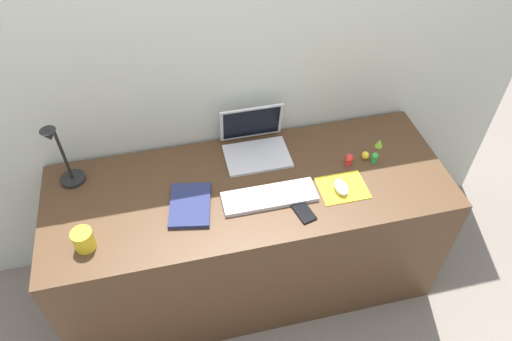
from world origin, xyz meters
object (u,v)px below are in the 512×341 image
(keyboard, at_px, (269,197))
(desk_lamp, at_px, (62,158))
(cell_phone, at_px, (303,211))
(notebook_pad, at_px, (190,205))
(toy_figurine_green, at_px, (375,157))
(coffee_mug, at_px, (84,240))
(toy_figurine_yellow, at_px, (365,155))
(mouse, at_px, (341,187))
(toy_figurine_lime, at_px, (379,143))
(laptop, at_px, (255,141))
(toy_figurine_red, at_px, (349,159))

(keyboard, height_order, desk_lamp, desk_lamp)
(cell_phone, relative_size, notebook_pad, 0.53)
(toy_figurine_green, bearing_deg, desk_lamp, 173.03)
(keyboard, height_order, coffee_mug, coffee_mug)
(keyboard, distance_m, notebook_pad, 0.34)
(notebook_pad, relative_size, toy_figurine_yellow, 5.97)
(mouse, relative_size, notebook_pad, 0.40)
(toy_figurine_green, height_order, toy_figurine_lime, toy_figurine_green)
(mouse, xyz_separation_m, desk_lamp, (-1.15, 0.30, 0.15))
(laptop, height_order, toy_figurine_green, laptop)
(toy_figurine_green, distance_m, toy_figurine_red, 0.12)
(toy_figurine_lime, xyz_separation_m, toy_figurine_red, (-0.19, -0.08, 0.01))
(coffee_mug, relative_size, toy_figurine_red, 1.49)
(coffee_mug, distance_m, toy_figurine_yellow, 1.29)
(laptop, bearing_deg, desk_lamp, -177.16)
(mouse, distance_m, toy_figurine_yellow, 0.25)
(keyboard, relative_size, mouse, 4.27)
(keyboard, relative_size, toy_figurine_red, 6.84)
(notebook_pad, bearing_deg, toy_figurine_yellow, 17.87)
(desk_lamp, bearing_deg, coffee_mug, -79.82)
(keyboard, distance_m, mouse, 0.32)
(desk_lamp, bearing_deg, laptop, 2.84)
(keyboard, xyz_separation_m, notebook_pad, (-0.34, 0.03, 0.00))
(toy_figurine_lime, height_order, toy_figurine_yellow, toy_figurine_lime)
(mouse, distance_m, toy_figurine_lime, 0.36)
(laptop, distance_m, mouse, 0.46)
(notebook_pad, height_order, toy_figurine_red, toy_figurine_red)
(toy_figurine_green, bearing_deg, notebook_pad, -174.99)
(keyboard, bearing_deg, notebook_pad, 174.68)
(toy_figurine_yellow, bearing_deg, keyboard, -164.42)
(toy_figurine_green, bearing_deg, coffee_mug, -171.77)
(desk_lamp, bearing_deg, notebook_pad, -26.27)
(laptop, bearing_deg, coffee_mug, -152.96)
(toy_figurine_red, bearing_deg, cell_phone, -142.11)
(laptop, height_order, toy_figurine_yellow, laptop)
(laptop, distance_m, toy_figurine_green, 0.56)
(laptop, distance_m, toy_figurine_red, 0.45)
(laptop, distance_m, toy_figurine_yellow, 0.52)
(notebook_pad, bearing_deg, toy_figurine_lime, 21.01)
(cell_phone, bearing_deg, coffee_mug, 164.53)
(coffee_mug, bearing_deg, toy_figurine_red, 9.69)
(desk_lamp, xyz_separation_m, coffee_mug, (0.06, -0.35, -0.13))
(laptop, distance_m, toy_figurine_lime, 0.60)
(toy_figurine_lime, relative_size, toy_figurine_yellow, 1.03)
(desk_lamp, xyz_separation_m, toy_figurine_green, (1.36, -0.17, -0.14))
(mouse, relative_size, toy_figurine_green, 1.77)
(notebook_pad, height_order, toy_figurine_yellow, toy_figurine_yellow)
(cell_phone, relative_size, desk_lamp, 0.35)
(notebook_pad, xyz_separation_m, toy_figurine_yellow, (0.84, 0.11, 0.01))
(laptop, relative_size, keyboard, 0.73)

